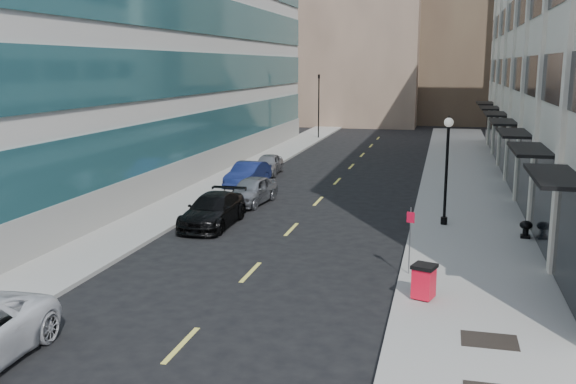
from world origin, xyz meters
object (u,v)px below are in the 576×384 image
at_px(trash_bin, 424,280).
at_px(lamppost, 447,161).
at_px(car_grey_sedan, 268,164).
at_px(car_silver_sedan, 252,190).
at_px(car_black_pickup, 213,210).
at_px(traffic_signal, 319,78).
at_px(car_blue_sedan, 248,174).
at_px(sign_post, 410,231).
at_px(urn_planter, 526,227).

height_order(trash_bin, lamppost, lamppost).
bearing_deg(car_grey_sedan, car_silver_sedan, -83.25).
bearing_deg(car_black_pickup, traffic_signal, 93.11).
bearing_deg(car_blue_sedan, sign_post, -51.35).
bearing_deg(car_black_pickup, car_grey_sedan, 95.16).
bearing_deg(trash_bin, car_silver_sedan, 145.35).
relative_size(car_black_pickup, car_grey_sedan, 1.26).
bearing_deg(trash_bin, car_black_pickup, 160.43).
relative_size(car_blue_sedan, urn_planter, 6.10).
distance_m(car_grey_sedan, lamppost, 16.30).
height_order(car_silver_sedan, urn_planter, car_silver_sedan).
height_order(car_grey_sedan, lamppost, lamppost).
bearing_deg(urn_planter, car_silver_sedan, 161.80).
bearing_deg(car_black_pickup, lamppost, 11.64).
bearing_deg(traffic_signal, car_grey_sedan, -88.04).
xyz_separation_m(traffic_signal, car_black_pickup, (1.99, -34.18, -5.02)).
relative_size(car_silver_sedan, car_blue_sedan, 0.95).
height_order(car_silver_sedan, lamppost, lamppost).
bearing_deg(car_black_pickup, car_blue_sedan, 97.68).
height_order(sign_post, urn_planter, sign_post).
xyz_separation_m(car_blue_sedan, sign_post, (10.10, -14.45, 0.91)).
bearing_deg(car_silver_sedan, urn_planter, -11.78).
height_order(car_black_pickup, car_grey_sedan, car_black_pickup).
bearing_deg(urn_planter, car_black_pickup, -177.48).
relative_size(traffic_signal, urn_planter, 9.95).
xyz_separation_m(car_silver_sedan, urn_planter, (12.80, -4.21, -0.12)).
bearing_deg(traffic_signal, car_silver_sedan, -85.53).
bearing_deg(car_silver_sedan, car_blue_sedan, 115.92).
bearing_deg(lamppost, sign_post, -98.66).
bearing_deg(car_grey_sedan, lamppost, -49.48).
height_order(car_silver_sedan, sign_post, sign_post).
bearing_deg(trash_bin, lamppost, 105.45).
bearing_deg(urn_planter, traffic_signal, 114.20).
bearing_deg(traffic_signal, trash_bin, -74.72).
bearing_deg(sign_post, trash_bin, -57.62).
xyz_separation_m(traffic_signal, car_blue_sedan, (0.70, -24.88, -5.01)).
relative_size(trash_bin, urn_planter, 1.51).
xyz_separation_m(car_grey_sedan, lamppost, (11.20, -11.62, 2.29)).
xyz_separation_m(traffic_signal, car_grey_sedan, (0.70, -20.48, -5.07)).
height_order(car_grey_sedan, trash_bin, car_grey_sedan).
distance_m(traffic_signal, car_blue_sedan, 25.39).
bearing_deg(car_black_pickup, trash_bin, -38.52).
relative_size(sign_post, urn_planter, 3.23).
xyz_separation_m(car_blue_sedan, trash_bin, (10.66, -16.70, 0.01)).
height_order(traffic_signal, lamppost, traffic_signal).
height_order(car_black_pickup, trash_bin, car_black_pickup).
bearing_deg(car_blue_sedan, trash_bin, -53.76).
relative_size(traffic_signal, sign_post, 3.08).
xyz_separation_m(sign_post, urn_planter, (4.30, 5.72, -1.04)).
height_order(car_black_pickup, sign_post, sign_post).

